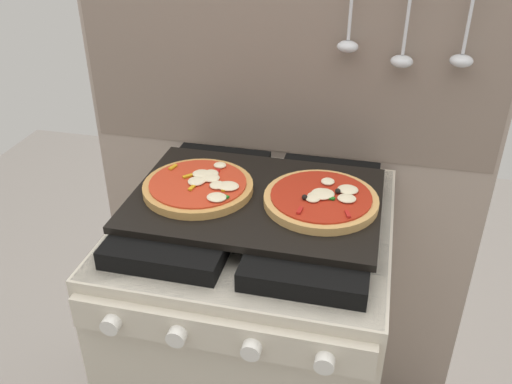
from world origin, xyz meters
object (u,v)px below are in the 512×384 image
baking_tray (256,199)px  pizza_left (199,186)px  pizza_right (321,200)px  stove (256,349)px

baking_tray → pizza_left: size_ratio=2.21×
baking_tray → pizza_right: (0.14, -0.00, 0.02)m
pizza_left → baking_tray: bearing=3.2°
stove → pizza_left: size_ratio=3.69×
pizza_right → stove: bearing=179.2°
stove → pizza_left: (-0.13, -0.01, 0.48)m
stove → pizza_left: pizza_left is taller
stove → pizza_right: pizza_right is taller
stove → pizza_right: 0.50m
pizza_right → pizza_left: bearing=-179.2°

